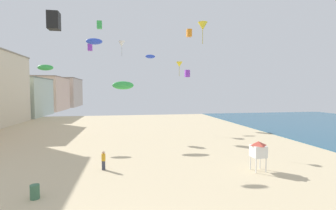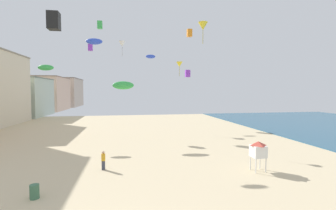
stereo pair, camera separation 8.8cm
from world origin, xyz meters
The scene contains 18 objects.
boardwalk_hotel_far centered at (-28.04, 61.87, 5.31)m, with size 13.29×16.19×10.60m.
boardwalk_hotel_distant centered at (-28.04, 83.06, 6.05)m, with size 12.82×19.69×12.09m.
boardwalk_hotel_furthest centered at (-28.04, 106.73, 6.45)m, with size 14.41×21.82×12.89m.
kite_flyer centered at (-1.35, 11.59, 0.92)m, with size 0.34×0.34×1.64m.
lifeguard_stand centered at (11.63, 9.01, 1.84)m, with size 1.10×1.10×2.55m.
beach_trash_bin centered at (-5.09, 6.62, 0.45)m, with size 0.56×0.56×0.90m, color #3D6B4C.
kite_green_box centered at (-3.96, 35.95, 18.84)m, with size 0.85×0.85×1.34m.
kite_blue_parafoil centered at (-2.75, 18.15, 12.25)m, with size 1.75×0.49×0.68m.
kite_white_delta centered at (-0.07, 38.60, 16.08)m, with size 1.28×1.28×2.92m.
kite_blue_parafoil_2 centered at (5.39, 37.47, 13.63)m, with size 1.89×0.52×0.73m.
kite_purple_box centered at (-5.14, 32.15, 14.08)m, with size 0.69×0.69×1.08m.
kite_green_parafoil centered at (-9.98, 25.22, 9.99)m, with size 2.01×0.56×0.78m.
kite_black_box centered at (-5.43, 12.90, 12.82)m, with size 0.95×0.95×1.50m.
kite_purple_box_2 centered at (12.46, 35.94, 10.30)m, with size 0.88×0.88×1.38m.
kite_green_parafoil_2 centered at (0.27, 22.36, 7.58)m, with size 2.74×0.76×1.06m.
kite_orange_box centered at (12.03, 33.12, 17.39)m, with size 0.85×0.85×1.33m.
kite_yellow_delta centered at (7.17, 19.72, 10.13)m, with size 0.78×0.78×1.78m.
kite_yellow_delta_2 centered at (12.28, 26.11, 16.74)m, with size 1.44×1.44×3.27m.
Camera 2 is at (0.68, -9.25, 6.73)m, focal length 25.42 mm.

